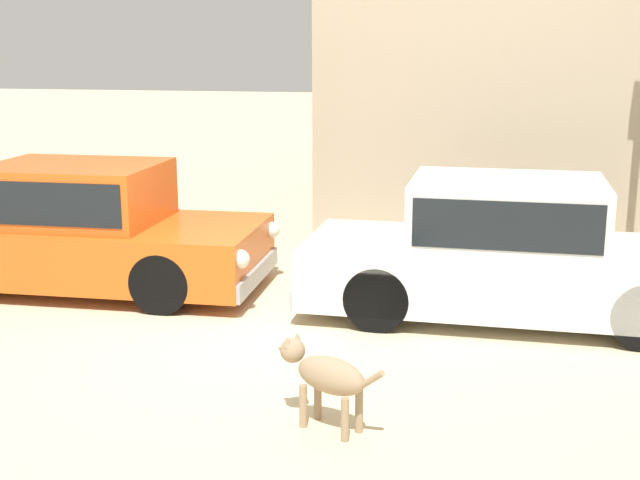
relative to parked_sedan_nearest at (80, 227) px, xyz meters
name	(u,v)px	position (x,y,z in m)	size (l,w,h in m)	color
ground_plane	(254,329)	(2.38, -1.05, -0.71)	(80.00, 80.00, 0.00)	#CCB78E
parked_sedan_nearest	(80,227)	(0.00, 0.00, 0.00)	(4.36, 1.87, 1.45)	#D15619
parked_sedan_second	(508,250)	(4.84, -0.08, 0.00)	(4.36, 1.78, 1.44)	silver
stray_dog_spotted	(324,374)	(3.50, -3.06, -0.29)	(0.91, 0.50, 0.67)	#997F60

